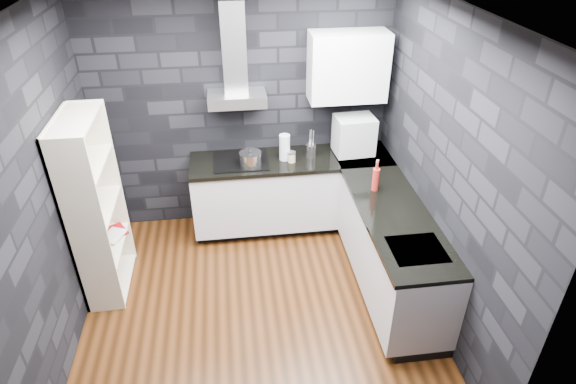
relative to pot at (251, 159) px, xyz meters
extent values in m
plane|color=#46230E|center=(-0.05, -1.18, -0.98)|extent=(3.20, 3.20, 0.00)
plane|color=silver|center=(-0.05, -1.18, 1.72)|extent=(3.20, 3.20, 0.00)
cube|color=black|center=(-0.05, 0.45, 0.37)|extent=(3.20, 0.05, 2.70)
cube|color=black|center=(-0.05, -2.80, 0.37)|extent=(3.20, 0.05, 2.70)
cube|color=black|center=(-1.67, -1.18, 0.37)|extent=(0.05, 3.20, 2.70)
cube|color=black|center=(1.58, -1.18, 0.37)|extent=(0.05, 3.20, 2.70)
cube|color=black|center=(0.45, 0.16, -0.93)|extent=(2.18, 0.50, 0.10)
cube|color=black|center=(1.29, -1.08, -0.93)|extent=(0.50, 1.78, 0.10)
cube|color=silver|center=(0.45, 0.12, -0.50)|extent=(2.20, 0.60, 0.76)
cube|color=silver|center=(1.25, -1.08, -0.50)|extent=(0.60, 1.80, 0.76)
cube|color=black|center=(0.45, 0.11, -0.10)|extent=(2.20, 0.62, 0.04)
cube|color=black|center=(1.24, -1.08, -0.10)|extent=(0.62, 1.80, 0.04)
cube|color=black|center=(1.25, 0.12, -0.10)|extent=(0.62, 0.62, 0.04)
cube|color=silver|center=(-0.10, 0.25, 0.58)|extent=(0.60, 0.34, 0.12)
cube|color=silver|center=(-0.10, 0.32, 1.09)|extent=(0.24, 0.20, 0.90)
cube|color=white|center=(1.05, 0.25, 0.87)|extent=(0.80, 0.35, 0.70)
cube|color=black|center=(-0.10, 0.12, -0.07)|extent=(0.58, 0.50, 0.01)
cube|color=silver|center=(1.25, -1.58, -0.08)|extent=(0.44, 0.40, 0.01)
cylinder|color=silver|center=(0.00, 0.00, 0.00)|extent=(0.27, 0.27, 0.13)
cylinder|color=silver|center=(0.38, 0.11, 0.06)|extent=(0.14, 0.14, 0.29)
cylinder|color=tan|center=(0.44, 0.04, -0.03)|extent=(0.11, 0.11, 0.10)
cylinder|color=silver|center=(0.67, 0.13, -0.01)|extent=(0.14, 0.14, 0.14)
cube|color=silver|center=(1.14, 0.14, 0.15)|extent=(0.44, 0.35, 0.41)
cylinder|color=#AA241C|center=(1.17, -0.64, 0.04)|extent=(0.08, 0.08, 0.23)
cube|color=beige|center=(-1.47, -0.62, -0.08)|extent=(0.58, 0.87, 1.80)
imported|color=white|center=(-1.47, -0.76, -0.04)|extent=(0.24, 0.24, 0.05)
imported|color=maroon|center=(-1.48, -0.44, -0.41)|extent=(0.16, 0.12, 0.24)
imported|color=#B2B2B2|center=(-1.49, -0.46, -0.38)|extent=(0.17, 0.08, 0.25)
camera|label=1|loc=(-0.20, -4.49, 2.39)|focal=30.00mm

